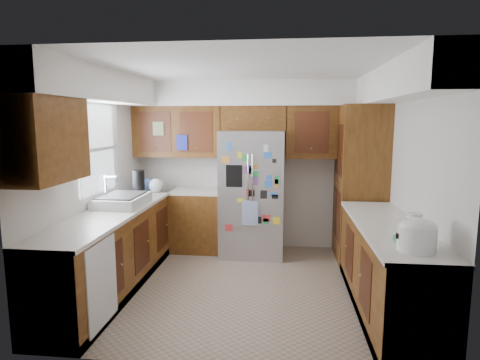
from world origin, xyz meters
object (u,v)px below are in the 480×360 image
object	(u,v)px
pantry	(360,184)
rice_cooker	(417,234)
paper_towel	(414,229)
fridge	(252,193)

from	to	relation	value
pantry	rice_cooker	world-z (taller)	pantry
pantry	paper_towel	xyz separation A→B (m)	(0.02, -2.28, -0.02)
fridge	paper_towel	bearing A→B (deg)	-56.91
fridge	paper_towel	world-z (taller)	fridge
pantry	paper_towel	distance (m)	2.28
fridge	rice_cooker	world-z (taller)	fridge
rice_cooker	paper_towel	bearing A→B (deg)	81.41
paper_towel	pantry	bearing A→B (deg)	90.56
pantry	rice_cooker	size ratio (longest dim) A/B	7.02
fridge	paper_towel	xyz separation A→B (m)	(1.52, -2.34, 0.15)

